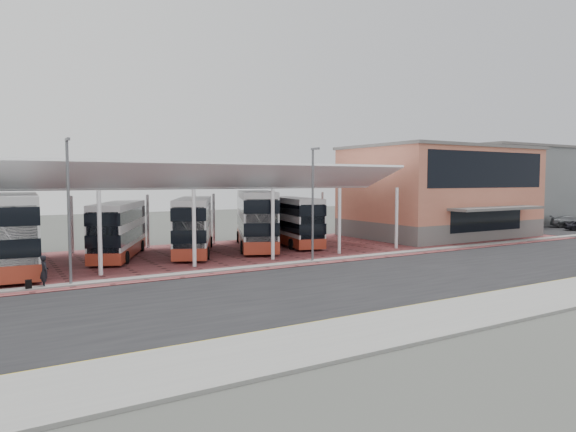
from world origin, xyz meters
name	(u,v)px	position (x,y,z in m)	size (l,w,h in m)	color
ground	(344,280)	(0.00, 0.00, 0.00)	(140.00, 140.00, 0.00)	#3F413C
road	(354,282)	(0.00, -1.00, 0.01)	(120.00, 14.00, 0.02)	black
forecourt	(267,251)	(2.00, 13.00, 0.03)	(72.00, 16.00, 0.06)	brown
sidewalk	(469,312)	(0.00, -9.00, 0.07)	(120.00, 4.00, 0.14)	gray
north_kerb	(289,264)	(0.00, 6.20, 0.07)	(120.00, 0.80, 0.14)	gray
yellow_line_near	(434,304)	(0.00, -7.00, 0.03)	(120.00, 0.12, 0.01)	#EDCB00
yellow_line_far	(429,302)	(0.00, -6.70, 0.03)	(120.00, 0.12, 0.01)	#EDCB00
canopy	(168,180)	(-6.00, 13.94, 5.80)	(37.00, 11.63, 7.07)	white
terminal	(440,191)	(23.00, 13.92, 4.66)	(18.40, 14.40, 9.25)	slate
warehouse	(507,185)	(48.00, 24.00, 5.15)	(30.50, 20.50, 10.25)	slate
lamp_west	(69,207)	(-14.00, 6.27, 4.36)	(0.16, 0.90, 8.07)	slate
lamp_east	(313,201)	(2.00, 6.27, 4.36)	(0.16, 0.90, 8.07)	slate
bus_1	(15,233)	(-16.32, 12.84, 2.49)	(3.58, 12.02, 4.89)	silver
bus_2	(119,230)	(-9.36, 15.24, 2.10)	(6.19, 10.00, 4.10)	silver
bus_3	(194,226)	(-3.82, 14.41, 2.22)	(6.57, 10.63, 4.36)	silver
bus_4	(256,220)	(1.99, 15.01, 2.46)	(7.07, 11.85, 4.84)	silver
bus_5	(291,221)	(5.69, 15.26, 2.16)	(4.34, 10.52, 4.23)	silver
pedestrian	(44,271)	(-15.30, 6.37, 0.93)	(0.63, 0.42, 1.74)	black
suitcase	(29,285)	(-16.11, 6.00, 0.33)	(0.32, 0.23, 0.54)	black
carpark_car_b	(573,222)	(43.15, 11.30, 0.81)	(2.03, 5.00, 1.45)	#575A5E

